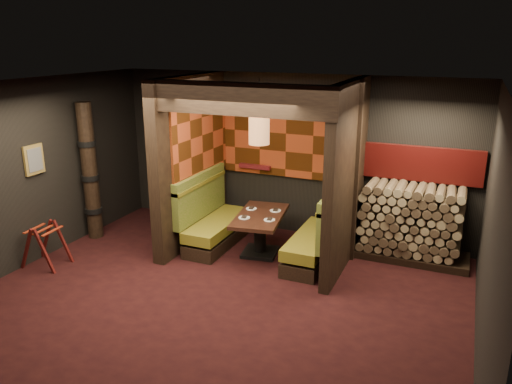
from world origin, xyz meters
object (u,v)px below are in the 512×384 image
object	(u,v)px
booth_bench_left	(213,222)
totem_column	(90,173)
booth_bench_right	(319,238)
firewood_stack	(415,223)
pendant_lamp	(259,129)
dining_table	(260,228)
luggage_rack	(45,243)

from	to	relation	value
booth_bench_left	totem_column	xyz separation A→B (m)	(-2.09, -0.55, 0.79)
booth_bench_right	firewood_stack	xyz separation A→B (m)	(1.35, 0.70, 0.21)
booth_bench_left	pendant_lamp	xyz separation A→B (m)	(0.92, -0.14, 1.68)
totem_column	booth_bench_right	bearing A→B (deg)	7.86
booth_bench_right	totem_column	bearing A→B (deg)	-172.14
dining_table	firewood_stack	xyz separation A→B (m)	(2.32, 0.79, 0.15)
luggage_rack	firewood_stack	size ratio (longest dim) A/B	0.42
totem_column	luggage_rack	bearing A→B (deg)	-85.37
luggage_rack	pendant_lamp	bearing A→B (deg)	29.64
dining_table	totem_column	bearing A→B (deg)	-171.31
dining_table	totem_column	xyz separation A→B (m)	(-3.01, -0.46, 0.73)
booth_bench_right	dining_table	xyz separation A→B (m)	(-0.97, -0.09, 0.06)
booth_bench_right	luggage_rack	bearing A→B (deg)	-155.17
booth_bench_right	firewood_stack	world-z (taller)	firewood_stack
pendant_lamp	firewood_stack	distance (m)	2.88
booth_bench_right	dining_table	distance (m)	0.98
booth_bench_left	dining_table	distance (m)	0.93
booth_bench_right	luggage_rack	size ratio (longest dim) A/B	2.20
firewood_stack	pendant_lamp	bearing A→B (deg)	-160.13
booth_bench_left	totem_column	world-z (taller)	totem_column
booth_bench_left	luggage_rack	world-z (taller)	booth_bench_left
firewood_stack	booth_bench_right	bearing A→B (deg)	-152.65
booth_bench_left	firewood_stack	xyz separation A→B (m)	(3.25, 0.70, 0.21)
booth_bench_right	luggage_rack	distance (m)	4.28
dining_table	firewood_stack	distance (m)	2.46
dining_table	pendant_lamp	world-z (taller)	pendant_lamp
booth_bench_right	dining_table	world-z (taller)	booth_bench_right
firewood_stack	booth_bench_left	bearing A→B (deg)	-167.83
booth_bench_left	booth_bench_right	xyz separation A→B (m)	(1.89, 0.00, 0.00)
booth_bench_left	pendant_lamp	distance (m)	1.92
booth_bench_right	dining_table	size ratio (longest dim) A/B	1.14
pendant_lamp	luggage_rack	distance (m)	3.76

